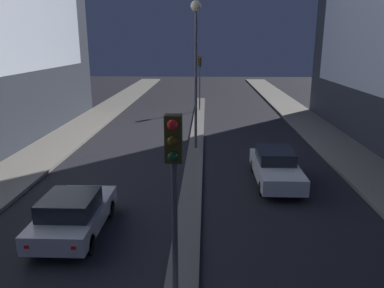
# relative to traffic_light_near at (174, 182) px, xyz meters

# --- Properties ---
(median_strip) EXTENTS (0.91, 37.64, 0.14)m
(median_strip) POSITION_rel_traffic_light_near_xyz_m (0.00, 16.27, -3.63)
(median_strip) COLOR #66605B
(median_strip) RESTS_ON ground
(traffic_light_near) EXTENTS (0.32, 0.42, 4.87)m
(traffic_light_near) POSITION_rel_traffic_light_near_xyz_m (0.00, 0.00, 0.00)
(traffic_light_near) COLOR #4C4C51
(traffic_light_near) RESTS_ON median_strip
(traffic_light_mid) EXTENTS (0.32, 0.42, 4.87)m
(traffic_light_mid) POSITION_rel_traffic_light_near_xyz_m (0.00, 27.74, 0.00)
(traffic_light_mid) COLOR #4C4C51
(traffic_light_mid) RESTS_ON median_strip
(street_lamp) EXTENTS (0.60, 0.60, 8.32)m
(street_lamp) POSITION_rel_traffic_light_near_xyz_m (0.00, 14.86, 2.48)
(street_lamp) COLOR #4C4C51
(street_lamp) RESTS_ON median_strip
(car_left_lane) EXTENTS (1.94, 4.07, 1.48)m
(car_left_lane) POSITION_rel_traffic_light_near_xyz_m (-3.80, 4.55, -2.95)
(car_left_lane) COLOR #B2B2B7
(car_left_lane) RESTS_ON ground
(car_right_lane) EXTENTS (1.84, 4.69, 1.51)m
(car_right_lane) POSITION_rel_traffic_light_near_xyz_m (3.80, 9.59, -2.93)
(car_right_lane) COLOR silver
(car_right_lane) RESTS_ON ground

